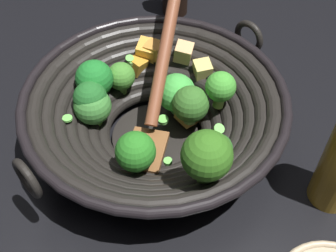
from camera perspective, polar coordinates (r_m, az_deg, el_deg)
name	(u,v)px	position (r m, az deg, el deg)	size (l,w,h in m)	color
ground_plane	(156,140)	(0.65, -1.61, -1.80)	(4.00, 4.00, 0.00)	black
wok	(155,110)	(0.60, -1.75, 2.07)	(0.37, 0.41, 0.23)	black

